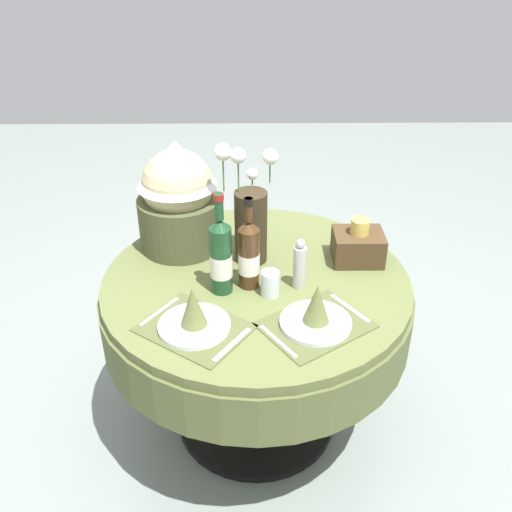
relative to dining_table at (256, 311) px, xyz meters
The scene contains 11 objects.
ground 0.59m from the dining_table, ahead, with size 8.00×8.00×0.00m, color gray.
dining_table is the anchor object (origin of this frame).
place_setting_left 0.41m from the dining_table, 124.88° to the right, with size 0.43×0.41×0.16m.
place_setting_right 0.40m from the dining_table, 55.73° to the right, with size 0.43×0.41×0.16m.
flower_vase 0.37m from the dining_table, 98.70° to the left, with size 0.24×0.18×0.47m.
wine_bottle_left 0.33m from the dining_table, 148.42° to the right, with size 0.08×0.08×0.39m.
wine_bottle_centre 0.29m from the dining_table, 120.55° to the right, with size 0.08×0.08×0.35m.
tumbler_near_left 0.23m from the dining_table, 65.08° to the right, with size 0.07×0.07×0.09m, color silver.
pepper_mill 0.29m from the dining_table, 19.71° to the right, with size 0.05×0.05×0.20m.
gift_tub_back_left 0.55m from the dining_table, 140.39° to the left, with size 0.33×0.33×0.45m.
woven_basket_side_right 0.47m from the dining_table, 17.67° to the left, with size 0.19×0.16×0.18m.
Camera 1 is at (-0.02, -1.80, 1.95)m, focal length 40.53 mm.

